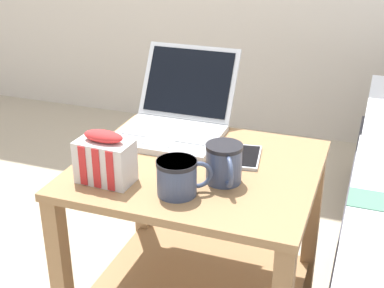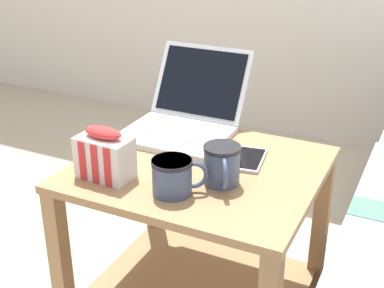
{
  "view_description": "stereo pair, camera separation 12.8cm",
  "coord_description": "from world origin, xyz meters",
  "px_view_note": "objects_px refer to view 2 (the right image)",
  "views": [
    {
      "loc": [
        0.42,
        -1.21,
        1.2
      ],
      "look_at": [
        0.0,
        -0.04,
        0.64
      ],
      "focal_mm": 50.0,
      "sensor_mm": 36.0,
      "label": 1
    },
    {
      "loc": [
        0.54,
        -1.16,
        1.2
      ],
      "look_at": [
        0.0,
        -0.04,
        0.64
      ],
      "focal_mm": 50.0,
      "sensor_mm": 36.0,
      "label": 2
    }
  ],
  "objects_px": {
    "mug_front_right": "(173,175)",
    "cell_phone": "(249,159)",
    "snack_bag": "(105,155)",
    "laptop": "(184,117)",
    "mug_front_left": "(222,163)"
  },
  "relations": [
    {
      "from": "mug_front_right",
      "to": "cell_phone",
      "type": "relative_size",
      "value": 0.82
    },
    {
      "from": "mug_front_right",
      "to": "snack_bag",
      "type": "height_order",
      "value": "snack_bag"
    },
    {
      "from": "cell_phone",
      "to": "laptop",
      "type": "bearing_deg",
      "value": 156.22
    },
    {
      "from": "mug_front_right",
      "to": "cell_phone",
      "type": "xyz_separation_m",
      "value": [
        0.1,
        0.24,
        -0.04
      ]
    },
    {
      "from": "snack_bag",
      "to": "laptop",
      "type": "bearing_deg",
      "value": 82.7
    },
    {
      "from": "mug_front_left",
      "to": "cell_phone",
      "type": "height_order",
      "value": "mug_front_left"
    },
    {
      "from": "mug_front_right",
      "to": "mug_front_left",
      "type": "bearing_deg",
      "value": 47.65
    },
    {
      "from": "laptop",
      "to": "cell_phone",
      "type": "bearing_deg",
      "value": -23.78
    },
    {
      "from": "laptop",
      "to": "mug_front_right",
      "type": "height_order",
      "value": "laptop"
    },
    {
      "from": "laptop",
      "to": "cell_phone",
      "type": "distance_m",
      "value": 0.28
    },
    {
      "from": "mug_front_right",
      "to": "cell_phone",
      "type": "bearing_deg",
      "value": 66.83
    },
    {
      "from": "laptop",
      "to": "mug_front_right",
      "type": "xyz_separation_m",
      "value": [
        0.15,
        -0.36,
        0.0
      ]
    },
    {
      "from": "laptop",
      "to": "snack_bag",
      "type": "xyz_separation_m",
      "value": [
        -0.05,
        -0.36,
        0.02
      ]
    },
    {
      "from": "mug_front_right",
      "to": "snack_bag",
      "type": "distance_m",
      "value": 0.19
    },
    {
      "from": "laptop",
      "to": "snack_bag",
      "type": "height_order",
      "value": "laptop"
    }
  ]
}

